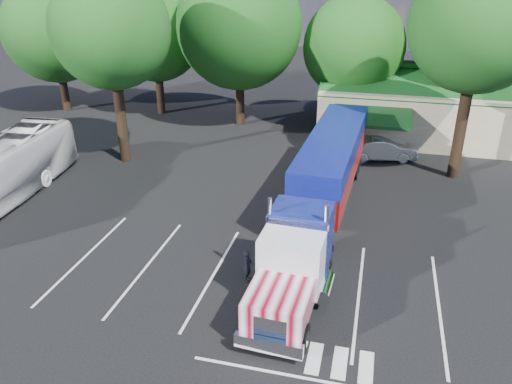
% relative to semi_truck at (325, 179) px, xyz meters
% --- Properties ---
extents(ground, '(120.00, 120.00, 0.00)m').
position_rel_semi_truck_xyz_m(ground, '(-4.04, -0.51, -2.40)').
color(ground, black).
rests_on(ground, ground).
extents(event_hall, '(24.20, 14.12, 5.55)m').
position_rel_semi_truck_xyz_m(event_hall, '(9.70, 17.30, -0.19)').
color(event_hall, beige).
rests_on(event_hall, ground).
extents(tree_row_a, '(9.00, 9.00, 11.68)m').
position_rel_semi_truck_xyz_m(tree_row_a, '(-26.04, 15.99, 4.77)').
color(tree_row_a, black).
rests_on(tree_row_a, ground).
extents(tree_row_b, '(8.40, 8.40, 11.35)m').
position_rel_semi_truck_xyz_m(tree_row_b, '(-17.04, 17.29, 4.74)').
color(tree_row_b, black).
rests_on(tree_row_b, ground).
extents(tree_row_c, '(10.00, 10.00, 13.05)m').
position_rel_semi_truck_xyz_m(tree_row_c, '(-9.04, 15.69, 5.64)').
color(tree_row_c, black).
rests_on(tree_row_c, ground).
extents(tree_row_d, '(8.00, 8.00, 10.60)m').
position_rel_semi_truck_xyz_m(tree_row_d, '(-0.04, 16.99, 4.19)').
color(tree_row_d, black).
rests_on(tree_row_d, ground).
extents(tree_row_e, '(9.60, 9.60, 12.90)m').
position_rel_semi_truck_xyz_m(tree_row_e, '(8.96, 17.49, 5.69)').
color(tree_row_e, black).
rests_on(tree_row_e, ground).
extents(tree_near_left, '(7.60, 7.60, 12.65)m').
position_rel_semi_truck_xyz_m(tree_near_left, '(-14.54, 5.49, 6.42)').
color(tree_near_left, black).
rests_on(tree_near_left, ground).
extents(tree_near_right, '(8.00, 8.00, 13.50)m').
position_rel_semi_truck_xyz_m(tree_near_right, '(7.46, 7.99, 7.07)').
color(tree_near_right, black).
rests_on(tree_near_right, ground).
extents(semi_truck, '(3.71, 20.32, 4.24)m').
position_rel_semi_truck_xyz_m(semi_truck, '(0.00, 0.00, 0.00)').
color(semi_truck, black).
rests_on(semi_truck, ground).
extents(woman, '(0.38, 0.56, 1.50)m').
position_rel_semi_truck_xyz_m(woman, '(-2.44, -6.51, -1.65)').
color(woman, black).
rests_on(woman, ground).
extents(bicycle, '(1.62, 1.79, 0.94)m').
position_rel_semi_truck_xyz_m(bicycle, '(-2.24, 5.77, -1.92)').
color(bicycle, black).
rests_on(bicycle, ground).
extents(silver_sedan, '(5.06, 2.81, 1.58)m').
position_rel_semi_truck_xyz_m(silver_sedan, '(2.84, 9.99, -1.61)').
color(silver_sedan, '#B5B8BD').
rests_on(silver_sedan, ground).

